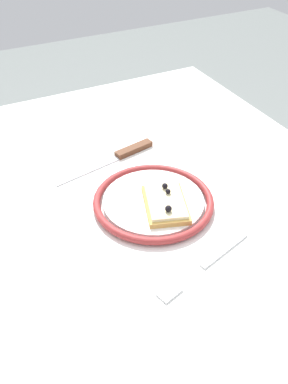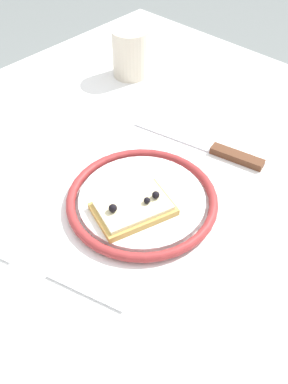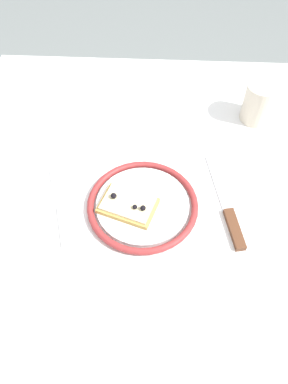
{
  "view_description": "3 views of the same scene",
  "coord_description": "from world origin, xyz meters",
  "px_view_note": "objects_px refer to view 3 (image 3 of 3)",
  "views": [
    {
      "loc": [
        -0.58,
        0.24,
        1.27
      ],
      "look_at": [
        -0.04,
        -0.03,
        0.79
      ],
      "focal_mm": 40.06,
      "sensor_mm": 36.0,
      "label": 1
    },
    {
      "loc": [
        -0.36,
        -0.33,
        1.21
      ],
      "look_at": [
        -0.04,
        -0.04,
        0.76
      ],
      "focal_mm": 38.92,
      "sensor_mm": 36.0,
      "label": 2
    },
    {
      "loc": [
        -0.03,
        -0.48,
        1.4
      ],
      "look_at": [
        -0.05,
        -0.02,
        0.77
      ],
      "focal_mm": 35.95,
      "sensor_mm": 36.0,
      "label": 3
    }
  ],
  "objects_px": {
    "fork": "(59,205)",
    "cup": "(259,102)",
    "pizza_slice_near": "(128,205)",
    "knife": "(230,215)",
    "dining_table": "(166,214)",
    "plate": "(143,205)"
  },
  "relations": [
    {
      "from": "fork",
      "to": "knife",
      "type": "bearing_deg",
      "value": -1.66
    },
    {
      "from": "dining_table",
      "to": "pizza_slice_near",
      "type": "distance_m",
      "value": 0.14
    },
    {
      "from": "knife",
      "to": "fork",
      "type": "height_order",
      "value": "knife"
    },
    {
      "from": "knife",
      "to": "fork",
      "type": "distance_m",
      "value": 0.34
    },
    {
      "from": "dining_table",
      "to": "fork",
      "type": "relative_size",
      "value": 4.78
    },
    {
      "from": "dining_table",
      "to": "cup",
      "type": "xyz_separation_m",
      "value": [
        0.21,
        0.23,
        0.14
      ]
    },
    {
      "from": "pizza_slice_near",
      "to": "cup",
      "type": "relative_size",
      "value": 1.31
    },
    {
      "from": "fork",
      "to": "cup",
      "type": "distance_m",
      "value": 0.51
    },
    {
      "from": "cup",
      "to": "dining_table",
      "type": "bearing_deg",
      "value": -132.05
    },
    {
      "from": "plate",
      "to": "cup",
      "type": "relative_size",
      "value": 2.32
    },
    {
      "from": "plate",
      "to": "fork",
      "type": "relative_size",
      "value": 1.13
    },
    {
      "from": "pizza_slice_near",
      "to": "cup",
      "type": "xyz_separation_m",
      "value": [
        0.29,
        0.28,
        0.03
      ]
    },
    {
      "from": "plate",
      "to": "pizza_slice_near",
      "type": "distance_m",
      "value": 0.03
    },
    {
      "from": "plate",
      "to": "pizza_slice_near",
      "type": "height_order",
      "value": "pizza_slice_near"
    },
    {
      "from": "cup",
      "to": "fork",
      "type": "bearing_deg",
      "value": -146.99
    },
    {
      "from": "pizza_slice_near",
      "to": "cup",
      "type": "height_order",
      "value": "cup"
    },
    {
      "from": "pizza_slice_near",
      "to": "dining_table",
      "type": "bearing_deg",
      "value": 33.98
    },
    {
      "from": "dining_table",
      "to": "pizza_slice_near",
      "type": "height_order",
      "value": "pizza_slice_near"
    },
    {
      "from": "pizza_slice_near",
      "to": "plate",
      "type": "bearing_deg",
      "value": 19.05
    },
    {
      "from": "dining_table",
      "to": "plate",
      "type": "height_order",
      "value": "plate"
    },
    {
      "from": "knife",
      "to": "pizza_slice_near",
      "type": "bearing_deg",
      "value": 178.84
    },
    {
      "from": "pizza_slice_near",
      "to": "knife",
      "type": "relative_size",
      "value": 0.53
    }
  ]
}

